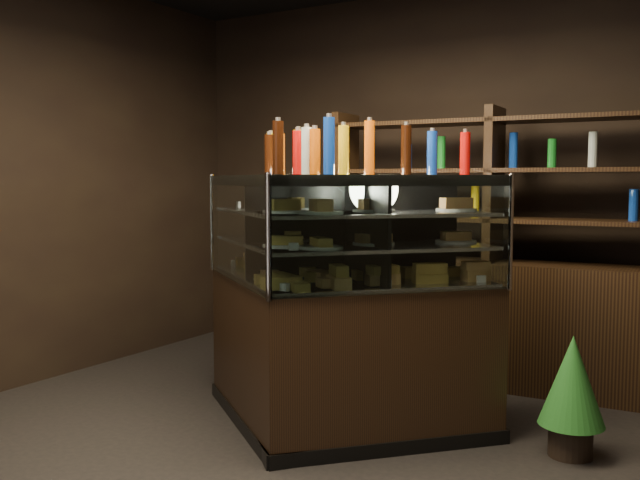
% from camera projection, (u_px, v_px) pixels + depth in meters
% --- Properties ---
extents(ground, '(5.00, 5.00, 0.00)m').
position_uv_depth(ground, '(293.00, 470.00, 3.64)').
color(ground, black).
rests_on(ground, ground).
extents(room_shell, '(5.02, 5.02, 3.01)m').
position_uv_depth(room_shell, '(292.00, 86.00, 3.48)').
color(room_shell, black).
rests_on(room_shell, ground).
extents(display_case, '(2.03, 1.49, 1.52)m').
position_uv_depth(display_case, '(331.00, 345.00, 4.23)').
color(display_case, black).
rests_on(display_case, ground).
extents(food_display, '(1.61, 1.03, 0.46)m').
position_uv_depth(food_display, '(330.00, 239.00, 4.17)').
color(food_display, gold).
rests_on(food_display, display_case).
extents(bottles_top, '(1.43, 0.88, 0.30)m').
position_uv_depth(bottles_top, '(331.00, 151.00, 4.14)').
color(bottles_top, yellow).
rests_on(bottles_top, display_case).
extents(potted_conifer, '(0.35, 0.35, 0.75)m').
position_uv_depth(potted_conifer, '(572.00, 378.00, 3.80)').
color(potted_conifer, black).
rests_on(potted_conifer, ground).
extents(back_shelving, '(2.44, 0.54, 2.00)m').
position_uv_depth(back_shelving, '(492.00, 301.00, 5.15)').
color(back_shelving, black).
rests_on(back_shelving, ground).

